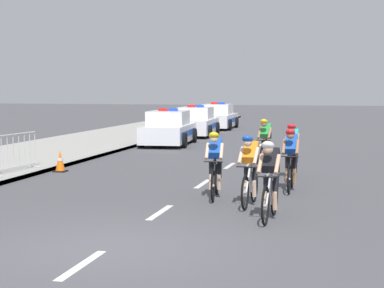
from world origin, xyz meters
The scene contains 15 objects.
ground_plane centered at (0.00, 0.00, 0.00)m, with size 160.00×160.00×0.00m, color #4C4C51.
sidewalk_slab centered at (-7.53, 14.00, 0.06)m, with size 5.18×60.00×0.12m, color #A3A099.
kerb_edge centered at (-5.02, 14.00, 0.07)m, with size 0.16×60.00×0.13m, color #9E9E99.
lane_markings_centre centered at (0.00, 8.93, 0.00)m, with size 0.14×21.60×0.01m.
cyclist_lead centered at (2.23, 2.66, 0.79)m, with size 0.43×1.72×1.56m.
cyclist_second centered at (1.65, 4.03, 0.79)m, with size 0.43×1.72×1.56m.
cyclist_third centered at (0.75, 4.80, 0.79)m, with size 0.45×1.72×1.56m.
cyclist_fourth centered at (2.32, 6.23, 0.79)m, with size 0.42×1.72×1.56m.
cyclist_fifth centered at (2.18, 8.39, 0.79)m, with size 0.42×1.72×1.56m.
cyclist_sixth centered at (1.15, 10.80, 0.79)m, with size 0.44×1.72×1.56m.
police_car_nearest centered at (-3.89, 17.73, 0.68)m, with size 2.25×4.52×1.59m.
police_car_second centered at (-3.89, 23.00, 0.68)m, with size 2.19×4.49×1.59m.
police_car_third centered at (-3.89, 28.90, 0.68)m, with size 2.08×4.44×1.59m.
crowd_barrier_rear centered at (-5.56, 7.22, 0.65)m, with size 0.67×2.32×1.07m.
traffic_cone_mid centered at (-4.63, 8.31, 0.31)m, with size 0.36×0.36×0.64m.
Camera 1 is at (3.61, -9.54, 2.52)m, focal length 61.29 mm.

